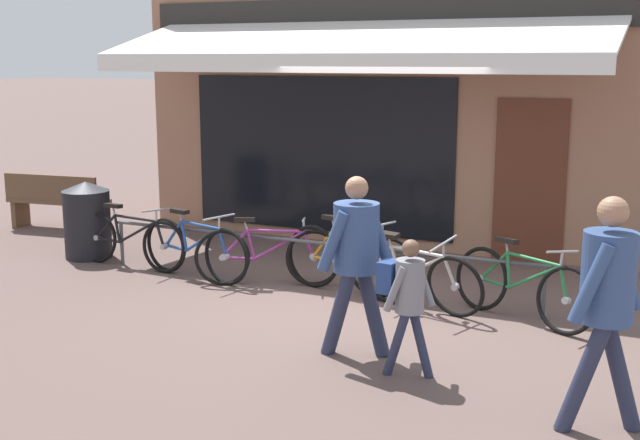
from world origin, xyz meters
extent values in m
plane|color=brown|center=(0.00, 0.00, 0.00)|extent=(160.00, 160.00, 0.00)
cube|color=#9E7056|center=(-0.73, 4.22, 2.39)|extent=(7.21, 3.00, 4.77)
cube|color=black|center=(-1.52, 2.71, 1.25)|extent=(3.96, 0.04, 2.20)
cube|color=#5B2D1E|center=(1.43, 2.71, 1.05)|extent=(0.90, 0.04, 2.10)
cube|color=#282623|center=(-0.73, 2.70, 3.17)|extent=(6.85, 0.06, 0.44)
cube|color=white|center=(-0.73, 1.86, 2.85)|extent=(6.49, 1.74, 0.50)
cube|color=white|center=(-0.73, 1.00, 2.52)|extent=(6.49, 0.03, 0.20)
cylinder|color=#47494F|center=(-0.60, 0.38, 0.55)|extent=(5.37, 0.04, 0.04)
cylinder|color=#47494F|center=(-3.23, 0.38, 0.28)|extent=(0.04, 0.04, 0.55)
cylinder|color=#47494F|center=(2.03, 0.38, 0.28)|extent=(0.04, 0.04, 0.55)
torus|color=black|center=(-2.52, 0.28, 0.32)|extent=(0.65, 0.14, 0.65)
cylinder|color=#9E9EA3|center=(-2.52, 0.28, 0.32)|extent=(0.07, 0.07, 0.07)
torus|color=black|center=(-3.60, 0.35, 0.32)|extent=(0.65, 0.14, 0.65)
cylinder|color=#9E9EA3|center=(-3.60, 0.35, 0.32)|extent=(0.07, 0.07, 0.07)
cylinder|color=black|center=(-2.93, 0.32, 0.47)|extent=(0.60, 0.04, 0.35)
cylinder|color=black|center=(-2.97, 0.33, 0.63)|extent=(0.67, 0.08, 0.05)
cylinder|color=black|center=(-3.26, 0.34, 0.47)|extent=(0.12, 0.08, 0.34)
cylinder|color=black|center=(-3.41, 0.33, 0.32)|extent=(0.38, 0.06, 0.05)
cylinder|color=black|center=(-3.45, 0.35, 0.48)|extent=(0.33, 0.04, 0.34)
cylinder|color=black|center=(-2.58, 0.30, 0.47)|extent=(0.16, 0.07, 0.31)
cylinder|color=#9E9EA3|center=(-3.32, 0.36, 0.69)|extent=(0.06, 0.04, 0.11)
cube|color=black|center=(-3.33, 0.37, 0.76)|extent=(0.25, 0.12, 0.06)
cylinder|color=#9E9EA3|center=(-2.63, 0.32, 0.70)|extent=(0.03, 0.04, 0.14)
cylinder|color=#9E9EA3|center=(-2.63, 0.32, 0.77)|extent=(0.06, 0.52, 0.07)
torus|color=black|center=(-1.52, 0.12, 0.34)|extent=(0.67, 0.19, 0.67)
cylinder|color=#9E9EA3|center=(-1.52, 0.12, 0.34)|extent=(0.08, 0.07, 0.07)
torus|color=black|center=(-2.50, 0.32, 0.34)|extent=(0.67, 0.19, 0.67)
cylinder|color=#9E9EA3|center=(-2.50, 0.32, 0.34)|extent=(0.08, 0.07, 0.07)
cylinder|color=#1E4793|center=(-1.90, 0.20, 0.49)|extent=(0.55, 0.14, 0.36)
cylinder|color=#1E4793|center=(-1.93, 0.21, 0.66)|extent=(0.61, 0.16, 0.05)
cylinder|color=#1E4793|center=(-2.20, 0.26, 0.49)|extent=(0.11, 0.07, 0.35)
cylinder|color=#1E4793|center=(-2.33, 0.28, 0.33)|extent=(0.35, 0.10, 0.05)
cylinder|color=#1E4793|center=(-2.37, 0.30, 0.50)|extent=(0.30, 0.09, 0.35)
cylinder|color=#1E4793|center=(-1.58, 0.13, 0.49)|extent=(0.15, 0.07, 0.33)
cylinder|color=#9E9EA3|center=(-2.25, 0.28, 0.72)|extent=(0.06, 0.04, 0.11)
cube|color=black|center=(-2.26, 0.28, 0.79)|extent=(0.26, 0.15, 0.05)
cylinder|color=#9E9EA3|center=(-1.63, 0.15, 0.72)|extent=(0.03, 0.03, 0.14)
cylinder|color=#9E9EA3|center=(-1.63, 0.15, 0.79)|extent=(0.13, 0.51, 0.04)
torus|color=black|center=(-0.60, 0.54, 0.32)|extent=(0.65, 0.38, 0.65)
cylinder|color=#9E9EA3|center=(-0.60, 0.54, 0.32)|extent=(0.09, 0.09, 0.08)
torus|color=black|center=(-1.58, 0.11, 0.32)|extent=(0.65, 0.38, 0.65)
cylinder|color=#9E9EA3|center=(-1.58, 0.11, 0.32)|extent=(0.09, 0.09, 0.08)
cylinder|color=#892D7A|center=(-0.98, 0.39, 0.47)|extent=(0.54, 0.30, 0.35)
cylinder|color=#892D7A|center=(-1.02, 0.40, 0.63)|extent=(0.61, 0.29, 0.05)
cylinder|color=#892D7A|center=(-1.28, 0.26, 0.48)|extent=(0.13, 0.05, 0.34)
cylinder|color=#892D7A|center=(-1.41, 0.19, 0.32)|extent=(0.36, 0.18, 0.05)
cylinder|color=#892D7A|center=(-1.45, 0.19, 0.48)|extent=(0.29, 0.20, 0.34)
cylinder|color=#892D7A|center=(-0.66, 0.53, 0.48)|extent=(0.16, 0.05, 0.32)
cylinder|color=#9E9EA3|center=(-1.34, 0.27, 0.69)|extent=(0.06, 0.02, 0.11)
cube|color=black|center=(-1.36, 0.27, 0.76)|extent=(0.26, 0.19, 0.06)
cylinder|color=#9E9EA3|center=(-0.73, 0.54, 0.70)|extent=(0.04, 0.05, 0.14)
cylinder|color=#9E9EA3|center=(-0.73, 0.54, 0.77)|extent=(0.23, 0.49, 0.09)
torus|color=black|center=(0.44, 0.25, 0.36)|extent=(0.73, 0.23, 0.73)
cylinder|color=#9E9EA3|center=(0.44, 0.25, 0.36)|extent=(0.08, 0.08, 0.07)
torus|color=black|center=(-0.57, 0.47, 0.36)|extent=(0.73, 0.23, 0.73)
cylinder|color=#9E9EA3|center=(-0.57, 0.47, 0.36)|extent=(0.08, 0.08, 0.07)
cylinder|color=orange|center=(0.05, 0.34, 0.53)|extent=(0.57, 0.14, 0.39)
cylinder|color=orange|center=(0.02, 0.35, 0.71)|extent=(0.63, 0.17, 0.05)
cylinder|color=orange|center=(-0.26, 0.40, 0.53)|extent=(0.12, 0.08, 0.38)
cylinder|color=orange|center=(-0.40, 0.43, 0.35)|extent=(0.36, 0.11, 0.05)
cylinder|color=orange|center=(-0.43, 0.44, 0.54)|extent=(0.31, 0.08, 0.38)
cylinder|color=orange|center=(0.38, 0.27, 0.53)|extent=(0.15, 0.08, 0.35)
cylinder|color=#9E9EA3|center=(-0.31, 0.43, 0.77)|extent=(0.06, 0.04, 0.11)
cube|color=black|center=(-0.32, 0.43, 0.84)|extent=(0.26, 0.15, 0.05)
cylinder|color=#9E9EA3|center=(0.33, 0.29, 0.78)|extent=(0.03, 0.04, 0.14)
cylinder|color=#9E9EA3|center=(0.33, 0.29, 0.85)|extent=(0.13, 0.51, 0.04)
torus|color=black|center=(1.21, 0.04, 0.33)|extent=(0.68, 0.31, 0.66)
cylinder|color=#9E9EA3|center=(1.21, 0.04, 0.33)|extent=(0.09, 0.09, 0.08)
torus|color=black|center=(0.21, 0.30, 0.33)|extent=(0.68, 0.31, 0.66)
cylinder|color=#9E9EA3|center=(0.21, 0.30, 0.33)|extent=(0.09, 0.09, 0.08)
cylinder|color=#BCB7B2|center=(0.82, 0.11, 0.47)|extent=(0.56, 0.23, 0.35)
cylinder|color=#BCB7B2|center=(0.78, 0.10, 0.64)|extent=(0.62, 0.19, 0.05)
cylinder|color=#BCB7B2|center=(0.52, 0.19, 0.48)|extent=(0.13, 0.07, 0.35)
cylinder|color=#BCB7B2|center=(0.39, 0.25, 0.32)|extent=(0.36, 0.12, 0.05)
cylinder|color=#BCB7B2|center=(0.34, 0.24, 0.49)|extent=(0.30, 0.16, 0.34)
cylinder|color=#BCB7B2|center=(1.15, 0.03, 0.48)|extent=(0.16, 0.05, 0.32)
cylinder|color=#9E9EA3|center=(0.46, 0.18, 0.70)|extent=(0.06, 0.04, 0.11)
cube|color=black|center=(0.44, 0.17, 0.77)|extent=(0.26, 0.16, 0.06)
cylinder|color=#9E9EA3|center=(1.09, 0.01, 0.70)|extent=(0.04, 0.05, 0.14)
cylinder|color=#9E9EA3|center=(1.08, 0.00, 0.77)|extent=(0.15, 0.51, 0.10)
torus|color=black|center=(2.30, 0.01, 0.33)|extent=(0.66, 0.41, 0.67)
cylinder|color=#9E9EA3|center=(2.30, 0.01, 0.33)|extent=(0.09, 0.09, 0.08)
torus|color=black|center=(1.38, 0.45, 0.33)|extent=(0.66, 0.41, 0.67)
cylinder|color=#9E9EA3|center=(1.38, 0.45, 0.33)|extent=(0.09, 0.09, 0.08)
cylinder|color=#23703D|center=(1.96, 0.20, 0.48)|extent=(0.55, 0.24, 0.35)
cylinder|color=#23703D|center=(1.93, 0.24, 0.65)|extent=(0.58, 0.31, 0.05)
cylinder|color=#23703D|center=(1.68, 0.34, 0.48)|extent=(0.09, 0.12, 0.35)
cylinder|color=#23703D|center=(1.54, 0.38, 0.32)|extent=(0.34, 0.19, 0.05)
cylinder|color=#23703D|center=(1.52, 0.41, 0.49)|extent=(0.31, 0.12, 0.35)
cylinder|color=#23703D|center=(2.26, 0.06, 0.48)|extent=(0.13, 0.13, 0.32)
cylinder|color=#9E9EA3|center=(1.64, 0.39, 0.70)|extent=(0.05, 0.06, 0.11)
cube|color=black|center=(1.63, 0.40, 0.77)|extent=(0.26, 0.20, 0.06)
cylinder|color=#9E9EA3|center=(2.22, 0.11, 0.71)|extent=(0.04, 0.05, 0.14)
cylinder|color=#9E9EA3|center=(2.23, 0.12, 0.78)|extent=(0.25, 0.48, 0.10)
cylinder|color=#282D47|center=(0.81, -1.23, 0.38)|extent=(0.36, 0.18, 0.80)
cylinder|color=#282D47|center=(0.55, -1.42, 0.38)|extent=(0.36, 0.18, 0.80)
cylinder|color=#334C7F|center=(0.68, -1.33, 1.07)|extent=(0.46, 0.46, 0.61)
sphere|color=#A87A5B|center=(0.68, -1.33, 1.50)|extent=(0.20, 0.20, 0.20)
cylinder|color=#334C7F|center=(0.56, -1.54, 1.07)|extent=(0.30, 0.15, 0.55)
cylinder|color=#334C7F|center=(0.80, -1.11, 1.07)|extent=(0.30, 0.15, 0.55)
cylinder|color=#282D47|center=(1.35, -1.55, 0.28)|extent=(0.24, 0.11, 0.58)
cylinder|color=#282D47|center=(1.18, -1.66, 0.28)|extent=(0.24, 0.11, 0.58)
cylinder|color=gray|center=(1.27, -1.60, 0.77)|extent=(0.27, 0.27, 0.44)
sphere|color=brown|center=(1.27, -1.60, 1.09)|extent=(0.15, 0.15, 0.15)
cylinder|color=gray|center=(1.18, -1.73, 0.77)|extent=(0.20, 0.09, 0.39)
cylinder|color=gray|center=(1.35, -1.48, 0.77)|extent=(0.20, 0.09, 0.39)
cube|color=navy|center=(1.08, -1.58, 0.83)|extent=(0.17, 0.22, 0.26)
cylinder|color=#282D47|center=(2.92, -1.88, 0.40)|extent=(0.35, 0.13, 0.84)
cylinder|color=#282D47|center=(2.69, -2.09, 0.40)|extent=(0.35, 0.13, 0.84)
cylinder|color=#334C7F|center=(2.81, -1.98, 1.12)|extent=(0.38, 0.38, 0.64)
sphere|color=#A87A5B|center=(2.81, -1.98, 1.58)|extent=(0.21, 0.21, 0.21)
cylinder|color=#334C7F|center=(2.72, -2.20, 1.12)|extent=(0.30, 0.18, 0.57)
cylinder|color=#334C7F|center=(2.89, -1.77, 1.12)|extent=(0.30, 0.18, 0.57)
cylinder|color=black|center=(-3.88, 0.50, 0.45)|extent=(0.61, 0.61, 0.89)
cone|color=#33353A|center=(-3.88, 0.50, 0.95)|extent=(0.62, 0.62, 0.12)
cube|color=brown|center=(-5.49, 1.73, 0.45)|extent=(1.64, 0.62, 0.06)
cube|color=brown|center=(-5.47, 1.54, 0.67)|extent=(1.60, 0.23, 0.40)
cube|color=brown|center=(-6.20, 1.64, 0.23)|extent=(0.12, 0.36, 0.45)
cube|color=brown|center=(-4.77, 1.81, 0.23)|extent=(0.12, 0.36, 0.45)
camera|label=1|loc=(3.22, -7.61, 2.58)|focal=45.00mm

